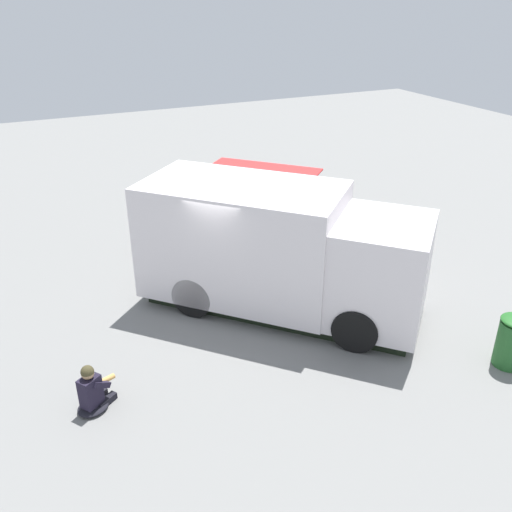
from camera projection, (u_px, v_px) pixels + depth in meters
ground_plane at (238, 294)px, 11.82m from camera, size 40.00×40.00×0.00m
food_truck at (277, 252)px, 10.87m from camera, size 5.34×5.45×2.55m
person_customer at (93, 392)px, 8.50m from camera, size 0.76×0.68×0.83m
planter_flowering_near at (154, 231)px, 13.96m from camera, size 0.44×0.44×0.70m
planter_flowering_far at (243, 220)px, 14.72m from camera, size 0.46×0.46×0.68m
trash_bin at (512, 341)px, 9.43m from camera, size 0.53×0.53×0.96m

